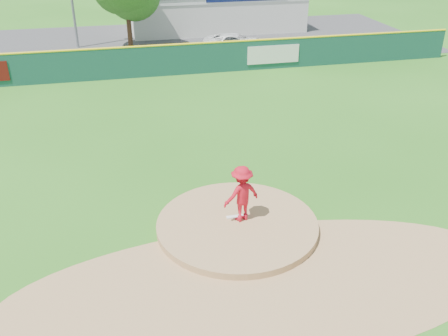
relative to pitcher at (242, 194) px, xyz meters
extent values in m
plane|color=#286B19|center=(-0.18, -0.14, -1.25)|extent=(120.00, 120.00, 0.00)
cylinder|color=#9E774C|center=(-0.18, -0.14, -1.25)|extent=(5.50, 5.50, 0.50)
cube|color=white|center=(-0.18, 0.16, -0.98)|extent=(0.60, 0.15, 0.04)
cylinder|color=#9E774C|center=(-0.18, -3.14, -1.25)|extent=(15.40, 15.40, 0.01)
cube|color=#38383A|center=(-0.18, 26.86, -1.24)|extent=(44.00, 16.00, 0.02)
imported|color=red|center=(0.00, 0.00, 0.00)|extent=(1.46, 1.08, 2.01)
imported|color=white|center=(5.49, 22.52, -0.54)|extent=(5.43, 3.77, 1.38)
cube|color=silver|center=(5.82, 31.86, 0.35)|extent=(15.00, 8.00, 3.20)
cube|color=white|center=(5.82, 27.84, 1.75)|extent=(15.00, 0.06, 0.55)
cube|color=white|center=(6.91, 17.78, -0.25)|extent=(3.60, 0.04, 1.20)
cube|color=#14433A|center=(-0.18, 17.86, -0.25)|extent=(40.00, 0.10, 2.00)
cylinder|color=yellow|center=(-0.18, 17.86, 0.75)|extent=(40.00, 0.14, 0.14)
cylinder|color=#382314|center=(-2.18, 24.86, 0.05)|extent=(0.36, 0.36, 2.60)
cylinder|color=#382314|center=(12.82, 35.86, -0.45)|extent=(0.40, 0.40, 1.60)
camera|label=1|loc=(-3.81, -13.86, 8.46)|focal=40.00mm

